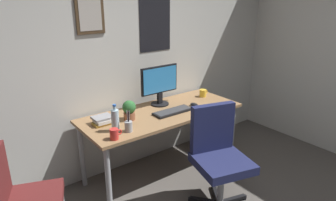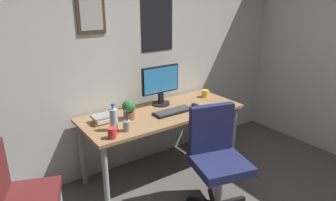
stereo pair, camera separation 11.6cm
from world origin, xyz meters
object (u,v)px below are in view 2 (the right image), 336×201
object	(u,v)px
side_chair	(19,193)
monitor	(161,84)
office_chair	(216,153)
potted_plant	(129,109)
keyboard	(173,111)
coffee_mug_near	(205,93)
computer_mouse	(195,105)
book_stack_left	(102,119)
water_bottle	(114,119)
pen_cup	(127,125)
coffee_mug_far	(112,133)

from	to	relation	value
side_chair	monitor	world-z (taller)	monitor
office_chair	potted_plant	size ratio (longest dim) A/B	4.87
keyboard	coffee_mug_near	xyz separation A→B (m)	(0.61, 0.19, 0.03)
keyboard	monitor	bearing A→B (deg)	82.89
computer_mouse	book_stack_left	size ratio (longest dim) A/B	0.59
side_chair	monitor	size ratio (longest dim) A/B	1.90
water_bottle	potted_plant	size ratio (longest dim) A/B	1.29
pen_cup	book_stack_left	size ratio (longest dim) A/B	1.07
monitor	book_stack_left	xyz separation A→B (m)	(-0.74, -0.11, -0.20)
side_chair	coffee_mug_far	world-z (taller)	side_chair
office_chair	coffee_mug_near	distance (m)	1.04
side_chair	coffee_mug_near	distance (m)	2.20
water_bottle	computer_mouse	bearing A→B (deg)	2.70
pen_cup	book_stack_left	bearing A→B (deg)	110.37
monitor	water_bottle	xyz separation A→B (m)	(-0.72, -0.33, -0.13)
side_chair	pen_cup	xyz separation A→B (m)	(0.94, 0.07, 0.28)
office_chair	water_bottle	size ratio (longest dim) A/B	3.76
office_chair	keyboard	bearing A→B (deg)	92.56
monitor	coffee_mug_near	world-z (taller)	monitor
monitor	keyboard	distance (m)	0.36
computer_mouse	book_stack_left	bearing A→B (deg)	170.57
water_bottle	pen_cup	size ratio (longest dim) A/B	1.26
coffee_mug_far	book_stack_left	xyz separation A→B (m)	(0.06, 0.35, -0.01)
keyboard	computer_mouse	world-z (taller)	computer_mouse
monitor	water_bottle	distance (m)	0.80
office_chair	computer_mouse	distance (m)	0.72
keyboard	computer_mouse	size ratio (longest dim) A/B	3.91
coffee_mug_far	side_chair	bearing A→B (deg)	-179.32
coffee_mug_near	coffee_mug_far	bearing A→B (deg)	-164.80
water_bottle	coffee_mug_far	xyz separation A→B (m)	(-0.08, -0.14, -0.06)
computer_mouse	coffee_mug_near	distance (m)	0.36
keyboard	book_stack_left	size ratio (longest dim) A/B	2.31
computer_mouse	potted_plant	world-z (taller)	potted_plant
office_chair	monitor	bearing A→B (deg)	89.56
office_chair	monitor	xyz separation A→B (m)	(0.01, 0.91, 0.44)
potted_plant	pen_cup	size ratio (longest dim) A/B	0.98
monitor	keyboard	xyz separation A→B (m)	(-0.04, -0.28, -0.23)
coffee_mug_near	book_stack_left	size ratio (longest dim) A/B	0.63
water_bottle	book_stack_left	bearing A→B (deg)	95.85
side_chair	potted_plant	bearing A→B (deg)	15.51
side_chair	keyboard	distance (m)	1.57
coffee_mug_far	potted_plant	xyz separation A→B (m)	(0.32, 0.29, 0.06)
water_bottle	side_chair	bearing A→B (deg)	-170.20
computer_mouse	keyboard	bearing A→B (deg)	-179.40
office_chair	pen_cup	distance (m)	0.84
keyboard	coffee_mug_far	xyz separation A→B (m)	(-0.77, -0.18, 0.03)
office_chair	side_chair	world-z (taller)	office_chair
office_chair	potted_plant	distance (m)	0.93
side_chair	computer_mouse	xyz separation A→B (m)	(1.84, 0.19, 0.24)
office_chair	water_bottle	xyz separation A→B (m)	(-0.71, 0.59, 0.30)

